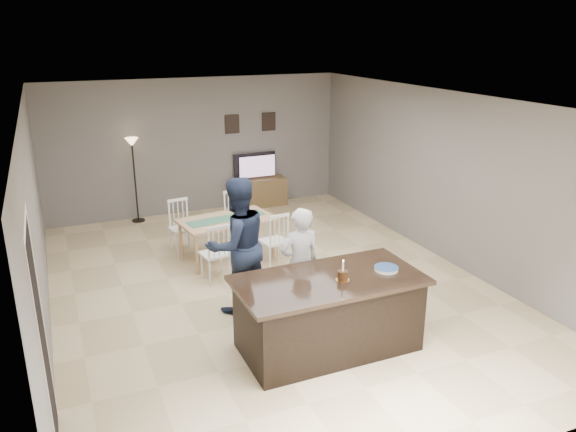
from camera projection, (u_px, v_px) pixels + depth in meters
name	position (u px, v px, depth m)	size (l,w,h in m)	color
floor	(271.00, 287.00, 8.22)	(8.00, 8.00, 0.00)	#DABD8C
room_shell	(270.00, 176.00, 7.69)	(8.00, 8.00, 8.00)	slate
kitchen_island	(328.00, 313.00, 6.51)	(2.15, 1.10, 0.90)	black
tv_console	(258.00, 193.00, 11.86)	(1.20, 0.40, 0.60)	brown
television	(256.00, 166.00, 11.74)	(0.91, 0.12, 0.53)	black
tv_screen_glow	(257.00, 166.00, 11.67)	(0.78, 0.78, 0.00)	#DA5E18
picture_frames	(251.00, 123.00, 11.56)	(1.10, 0.02, 0.38)	black
doorway	(40.00, 322.00, 4.70)	(0.00, 2.10, 2.65)	black
woman	(300.00, 265.00, 7.11)	(0.55, 0.36, 1.50)	silver
man	(237.00, 245.00, 7.30)	(0.89, 0.69, 1.82)	#192238
birthday_cake	(343.00, 275.00, 6.30)	(0.16, 0.16, 0.25)	gold
plate_stack	(386.00, 269.00, 6.57)	(0.29, 0.29, 0.04)	white
dining_table	(227.00, 226.00, 9.05)	(1.62, 1.84, 0.90)	tan
floor_lamp	(133.00, 157.00, 10.63)	(0.25, 0.25, 1.65)	black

